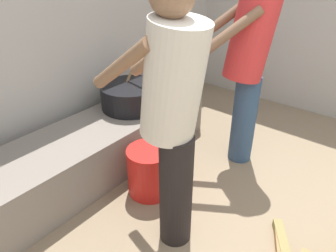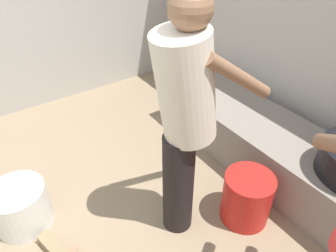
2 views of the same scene
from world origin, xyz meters
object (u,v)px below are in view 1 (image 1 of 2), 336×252
at_px(cook_in_cream_shirt, 172,112).
at_px(cook_in_red_shirt, 248,60).
at_px(bucket_red_plastic, 150,171).
at_px(cooking_pot_main, 131,96).

height_order(cook_in_cream_shirt, cook_in_red_shirt, cook_in_red_shirt).
bearing_deg(bucket_red_plastic, cooking_pot_main, 55.36).
distance_m(cooking_pot_main, cook_in_red_shirt, 1.04).
xyz_separation_m(cook_in_cream_shirt, cook_in_red_shirt, (1.03, 0.08, 0.01)).
distance_m(cook_in_cream_shirt, bucket_red_plastic, 0.84).
bearing_deg(cooking_pot_main, cook_in_red_shirt, -63.82).
bearing_deg(bucket_red_plastic, cook_in_red_shirt, -20.78).
bearing_deg(cook_in_cream_shirt, cooking_pot_main, 57.11).
distance_m(cooking_pot_main, bucket_red_plastic, 0.75).
bearing_deg(cook_in_cream_shirt, bucket_red_plastic, 59.76).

